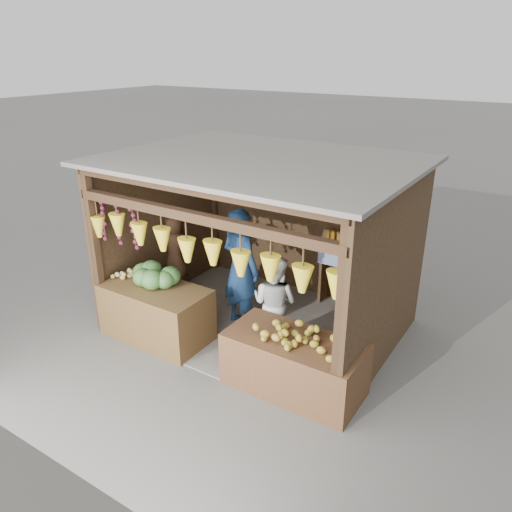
{
  "coord_description": "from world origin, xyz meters",
  "views": [
    {
      "loc": [
        3.7,
        -5.84,
        4.08
      ],
      "look_at": [
        -0.01,
        -0.1,
        1.22
      ],
      "focal_mm": 35.0,
      "sensor_mm": 36.0,
      "label": 1
    }
  ],
  "objects_px": {
    "man_standing": "(241,269)",
    "woman_standing": "(275,303)",
    "counter_right": "(294,364)",
    "counter_left": "(157,312)",
    "vendor_seated": "(175,247)"
  },
  "relations": [
    {
      "from": "man_standing",
      "to": "woman_standing",
      "type": "xyz_separation_m",
      "value": [
        0.77,
        -0.27,
        -0.24
      ]
    },
    {
      "from": "counter_right",
      "to": "counter_left",
      "type": "bearing_deg",
      "value": -179.3
    },
    {
      "from": "woman_standing",
      "to": "vendor_seated",
      "type": "xyz_separation_m",
      "value": [
        -2.38,
        0.58,
        0.15
      ]
    },
    {
      "from": "man_standing",
      "to": "woman_standing",
      "type": "height_order",
      "value": "man_standing"
    },
    {
      "from": "counter_right",
      "to": "woman_standing",
      "type": "height_order",
      "value": "woman_standing"
    },
    {
      "from": "counter_left",
      "to": "vendor_seated",
      "type": "relative_size",
      "value": 1.4
    },
    {
      "from": "counter_right",
      "to": "vendor_seated",
      "type": "distance_m",
      "value": 3.38
    },
    {
      "from": "counter_right",
      "to": "man_standing",
      "type": "distance_m",
      "value": 1.87
    },
    {
      "from": "counter_left",
      "to": "vendor_seated",
      "type": "xyz_separation_m",
      "value": [
        -0.75,
        1.3,
        0.45
      ]
    },
    {
      "from": "counter_left",
      "to": "woman_standing",
      "type": "distance_m",
      "value": 1.81
    },
    {
      "from": "counter_left",
      "to": "counter_right",
      "type": "xyz_separation_m",
      "value": [
        2.33,
        0.03,
        -0.05
      ]
    },
    {
      "from": "counter_right",
      "to": "vendor_seated",
      "type": "bearing_deg",
      "value": 157.57
    },
    {
      "from": "counter_left",
      "to": "man_standing",
      "type": "relative_size",
      "value": 0.83
    },
    {
      "from": "vendor_seated",
      "to": "counter_left",
      "type": "bearing_deg",
      "value": 120.66
    },
    {
      "from": "man_standing",
      "to": "counter_right",
      "type": "bearing_deg",
      "value": 159.89
    }
  ]
}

